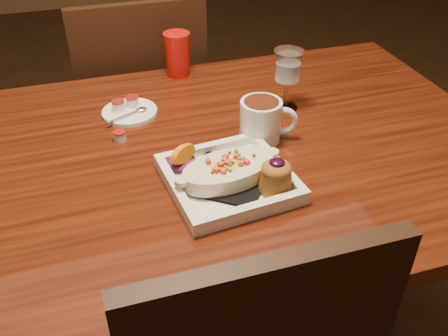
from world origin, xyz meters
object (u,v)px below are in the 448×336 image
object	(u,v)px
coffee_mug	(262,119)
saucer	(128,110)
red_tumbler	(177,54)
plate	(233,174)
table	(183,189)
chair_far	(143,115)
goblet	(288,69)

from	to	relation	value
coffee_mug	saucer	xyz separation A→B (m)	(-0.27, 0.21, -0.04)
red_tumbler	saucer	bearing A→B (deg)	-132.91
saucer	plate	bearing A→B (deg)	-65.90
plate	saucer	world-z (taller)	plate
table	saucer	xyz separation A→B (m)	(-0.08, 0.22, 0.11)
chair_far	goblet	bearing A→B (deg)	121.00
plate	saucer	bearing A→B (deg)	108.16
table	plate	xyz separation A→B (m)	(0.08, -0.14, 0.12)
table	coffee_mug	xyz separation A→B (m)	(0.19, 0.01, 0.15)
table	plate	bearing A→B (deg)	-61.12
goblet	plate	bearing A→B (deg)	-130.38
goblet	red_tumbler	bearing A→B (deg)	128.22
table	saucer	size ratio (longest dim) A/B	10.98
saucer	red_tumbler	size ratio (longest dim) A/B	1.11
table	goblet	size ratio (longest dim) A/B	9.77
chair_far	saucer	distance (m)	0.49
chair_far	coffee_mug	distance (m)	0.72
red_tumbler	table	bearing A→B (deg)	-102.31
goblet	chair_far	bearing A→B (deg)	121.00
table	goblet	bearing A→B (deg)	23.14
plate	red_tumbler	distance (m)	0.54
goblet	saucer	bearing A→B (deg)	167.04
table	goblet	distance (m)	0.39
plate	saucer	size ratio (longest dim) A/B	1.92
chair_far	table	bearing A→B (deg)	90.00
chair_far	goblet	size ratio (longest dim) A/B	6.06
chair_far	saucer	size ratio (longest dim) A/B	6.81
table	coffee_mug	distance (m)	0.24
chair_far	plate	size ratio (longest dim) A/B	3.55
plate	chair_far	bearing A→B (deg)	89.67
chair_far	goblet	distance (m)	0.68
coffee_mug	red_tumbler	xyz separation A→B (m)	(-0.10, 0.39, 0.01)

